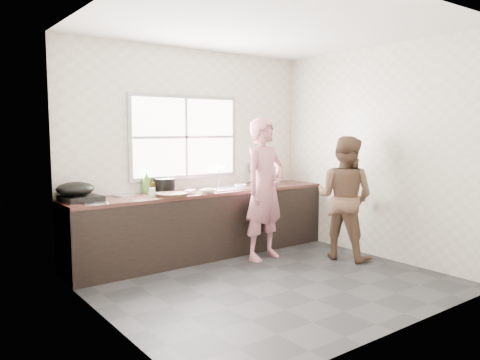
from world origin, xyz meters
TOP-DOWN VIEW (x-y plane):
  - floor at (0.00, 0.00)m, footprint 3.60×3.20m
  - ceiling at (0.00, 0.00)m, footprint 3.60×3.20m
  - wall_back at (0.00, 1.60)m, footprint 3.60×0.01m
  - wall_left at (-1.80, 0.00)m, footprint 0.01×3.20m
  - wall_right at (1.80, 0.00)m, footprint 0.01×3.20m
  - wall_front at (0.00, -1.60)m, footprint 3.60×0.01m
  - cabinet at (0.00, 1.29)m, footprint 3.60×0.62m
  - countertop at (0.00, 1.29)m, footprint 3.60×0.64m
  - sink at (0.35, 1.29)m, footprint 0.55×0.45m
  - faucet at (0.35, 1.49)m, footprint 0.02×0.02m
  - window_frame at (-0.10, 1.59)m, footprint 1.60×0.05m
  - window_glazing at (-0.10, 1.57)m, footprint 1.50×0.01m
  - woman at (0.56, 0.74)m, footprint 0.67×0.50m
  - person_side at (1.39, 0.14)m, footprint 0.79×0.90m
  - cutting_board at (-0.57, 1.12)m, footprint 0.49×0.49m
  - cleaver at (-0.28, 1.18)m, footprint 0.21×0.20m
  - bowl_mince at (-0.08, 1.08)m, footprint 0.24×0.24m
  - bowl_crabs at (0.90, 1.08)m, footprint 0.24×0.24m
  - bowl_held at (0.54, 1.24)m, footprint 0.21×0.21m
  - black_pot at (-0.48, 1.44)m, footprint 0.26×0.26m
  - plate_food at (-0.60, 1.52)m, footprint 0.25×0.25m
  - bottle_green at (-0.70, 1.52)m, footprint 0.12×0.12m
  - bottle_brown_tall at (-0.63, 1.52)m, footprint 0.09×0.10m
  - bottle_brown_short at (-0.38, 1.52)m, footprint 0.12×0.12m
  - glass_jar at (-0.77, 1.22)m, footprint 0.09×0.09m
  - burner at (-1.56, 1.38)m, footprint 0.43×0.43m
  - wok at (-1.61, 1.40)m, footprint 0.46×0.46m
  - dish_rack at (1.15, 1.52)m, footprint 0.49×0.41m
  - pot_lid_left at (-1.49, 1.10)m, footprint 0.32×0.32m
  - pot_lid_right at (-1.00, 1.47)m, footprint 0.29×0.29m

SIDE VIEW (x-z plane):
  - floor at x=0.00m, z-range -0.01..0.00m
  - cabinet at x=0.00m, z-range 0.00..0.82m
  - person_side at x=1.39m, z-range 0.00..1.57m
  - woman at x=0.56m, z-range 0.00..1.67m
  - countertop at x=0.00m, z-range 0.82..0.86m
  - sink at x=0.35m, z-range 0.85..0.88m
  - pot_lid_left at x=-1.49m, z-range 0.86..0.87m
  - pot_lid_right at x=-1.00m, z-range 0.86..0.87m
  - plate_food at x=-0.60m, z-range 0.86..0.88m
  - cutting_board at x=-0.57m, z-range 0.86..0.90m
  - bowl_mince at x=-0.08m, z-range 0.86..0.91m
  - burner at x=-1.56m, z-range 0.86..0.92m
  - bowl_crabs at x=0.90m, z-range 0.86..0.92m
  - bowl_held at x=0.54m, z-range 0.86..0.92m
  - cleaver at x=-0.28m, z-range 0.90..0.91m
  - glass_jar at x=-0.77m, z-range 0.86..0.96m
  - bottle_brown_short at x=-0.38m, z-range 0.86..1.01m
  - black_pot at x=-0.48m, z-range 0.86..1.04m
  - bottle_brown_tall at x=-0.63m, z-range 0.86..1.05m
  - wok at x=-1.61m, z-range 0.92..1.07m
  - bottle_green at x=-0.70m, z-range 0.86..1.15m
  - faucet at x=0.35m, z-range 0.86..1.16m
  - dish_rack at x=1.15m, z-range 0.86..1.17m
  - wall_back at x=0.00m, z-range 0.00..2.70m
  - wall_left at x=-1.80m, z-range 0.00..2.70m
  - wall_right at x=1.80m, z-range 0.00..2.70m
  - wall_front at x=0.00m, z-range 0.00..2.70m
  - window_glazing at x=-0.10m, z-range 1.05..2.05m
  - window_frame at x=-0.10m, z-range 1.00..2.10m
  - ceiling at x=0.00m, z-range 2.70..2.71m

